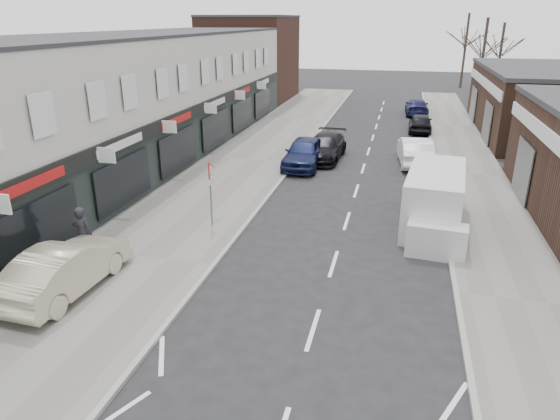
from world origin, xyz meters
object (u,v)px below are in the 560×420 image
Objects in this scene: white_van at (434,201)px; sedan_on_pavement at (66,268)px; parked_car_left_b at (325,147)px; parked_car_left_a at (304,153)px; parked_car_right_b at (420,123)px; parked_car_right_c at (417,107)px; warning_sign at (211,175)px; pedestrian at (83,233)px; parked_car_right_a at (415,151)px.

white_van reaches higher than sedan_on_pavement.
parked_car_left_a is at bearing -112.07° from parked_car_left_b.
parked_car_right_c is (-0.16, 7.34, -0.01)m from parked_car_right_b.
sedan_on_pavement is (-2.42, -5.90, -1.32)m from warning_sign.
pedestrian is 0.41× the size of parked_car_right_c.
parked_car_left_a is (-6.71, 7.41, -0.28)m from white_van.
sedan_on_pavement reaches higher than parked_car_right_c.
parked_car_right_c is at bearing 71.55° from parked_car_left_a.
parked_car_right_a is 9.15m from parked_car_right_b.
warning_sign is at bearing 68.17° from parked_car_right_b.
parked_car_left_b is 1.24× the size of parked_car_right_b.
parked_car_left_b is at bearing -4.30° from parked_car_right_a.
white_van is 13.22m from pedestrian.
white_van reaches higher than parked_car_left_a.
parked_car_right_b is (11.61, 24.58, -0.38)m from pedestrian.
parked_car_left_a is at bearing -103.15° from sedan_on_pavement.
parked_car_right_a is at bearing 87.51° from parked_car_right_c.
sedan_on_pavement is at bearing 54.10° from parked_car_right_a.
parked_car_right_c is (0.32, 16.48, -0.11)m from parked_car_right_a.
parked_car_right_c is at bearing 73.63° from warning_sign.
sedan_on_pavement is at bearing 68.11° from parked_car_right_b.
white_van is 1.30× the size of parked_car_right_c.
white_van is 10.01m from parked_car_left_a.
parked_car_right_a is 1.18× the size of parked_car_right_b.
parked_car_right_b is 7.35m from parked_car_right_c.
parked_car_left_a is 0.96× the size of parked_car_left_b.
parked_car_left_b reaches higher than parked_car_right_b.
warning_sign is 0.57× the size of parked_car_right_c.
warning_sign reaches higher than parked_car_left_b.
warning_sign is at bearing -159.83° from white_van.
sedan_on_pavement reaches higher than parked_car_left_b.
parked_car_left_b is at bearing 58.62° from parked_car_right_b.
parked_car_right_a is 16.49m from parked_car_right_c.
warning_sign reaches higher than white_van.
parked_car_right_c is at bearing 74.23° from parked_car_left_b.
white_van is at bearing -141.42° from sedan_on_pavement.
parked_car_right_a is at bearing 55.62° from warning_sign.
sedan_on_pavement is 0.92× the size of parked_car_left_b.
parked_car_left_a is 6.40m from parked_car_right_a.
sedan_on_pavement is at bearing -103.82° from parked_car_left_b.
warning_sign is at bearing -100.24° from parked_car_left_a.
warning_sign reaches higher than parked_car_right_b.
parked_car_left_b reaches higher than parked_car_right_c.
parked_car_right_b is (5.68, 9.23, -0.04)m from parked_car_left_b.
warning_sign is 5.14m from pedestrian.
parked_car_left_a is at bearing 12.90° from parked_car_right_a.
white_van reaches higher than parked_car_right_a.
pedestrian is (-0.78, 2.05, 0.19)m from sedan_on_pavement.
parked_car_left_b is at bearing 70.18° from parked_car_right_c.
white_van is 11.00m from parked_car_left_b.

